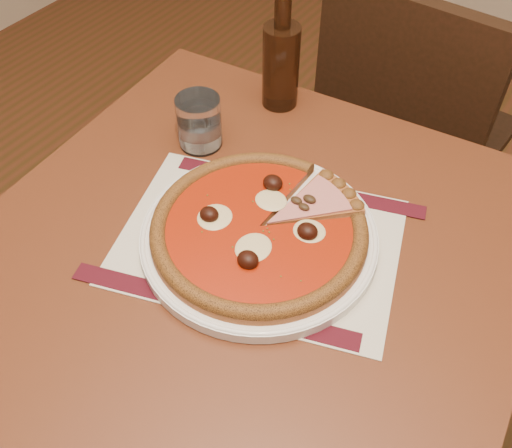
{
  "coord_description": "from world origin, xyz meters",
  "views": [
    {
      "loc": [
        -0.11,
        0.37,
        1.4
      ],
      "look_at": [
        -0.42,
        0.84,
        0.78
      ],
      "focal_mm": 40.0,
      "sensor_mm": 36.0,
      "label": 1
    }
  ],
  "objects": [
    {
      "name": "table",
      "position": [
        -0.42,
        0.82,
        0.65
      ],
      "size": [
        0.85,
        0.85,
        0.75
      ],
      "rotation": [
        0.0,
        0.0,
        0.07
      ],
      "color": "brown",
      "rests_on": "ground"
    },
    {
      "name": "chair_far",
      "position": [
        -0.42,
        1.53,
        0.5
      ],
      "size": [
        0.44,
        0.44,
        0.88
      ],
      "rotation": [
        0.0,
        0.0,
        3.07
      ],
      "color": "black",
      "rests_on": "ground"
    },
    {
      "name": "placemat",
      "position": [
        -0.41,
        0.83,
        0.75
      ],
      "size": [
        0.48,
        0.4,
        0.0
      ],
      "primitive_type": "cube",
      "rotation": [
        0.0,
        0.0,
        0.29
      ],
      "color": "beige",
      "rests_on": "table"
    },
    {
      "name": "plate",
      "position": [
        -0.41,
        0.83,
        0.76
      ],
      "size": [
        0.35,
        0.35,
        0.02
      ],
      "primitive_type": "cylinder",
      "color": "white",
      "rests_on": "placemat"
    },
    {
      "name": "pizza",
      "position": [
        -0.41,
        0.83,
        0.78
      ],
      "size": [
        0.32,
        0.32,
        0.04
      ],
      "color": "#A75D28",
      "rests_on": "plate"
    },
    {
      "name": "ham_slice",
      "position": [
        -0.35,
        0.92,
        0.78
      ],
      "size": [
        0.11,
        0.15,
        0.02
      ],
      "rotation": [
        0.0,
        0.0,
        1.14
      ],
      "color": "#A75D28",
      "rests_on": "plate"
    },
    {
      "name": "water_glass",
      "position": [
        -0.62,
        0.97,
        0.8
      ],
      "size": [
        0.09,
        0.09,
        0.09
      ],
      "primitive_type": "cylinder",
      "rotation": [
        0.0,
        0.0,
        0.21
      ],
      "color": "white",
      "rests_on": "table"
    },
    {
      "name": "bottle",
      "position": [
        -0.57,
        1.14,
        0.84
      ],
      "size": [
        0.07,
        0.07,
        0.22
      ],
      "color": "#32190C",
      "rests_on": "table"
    }
  ]
}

